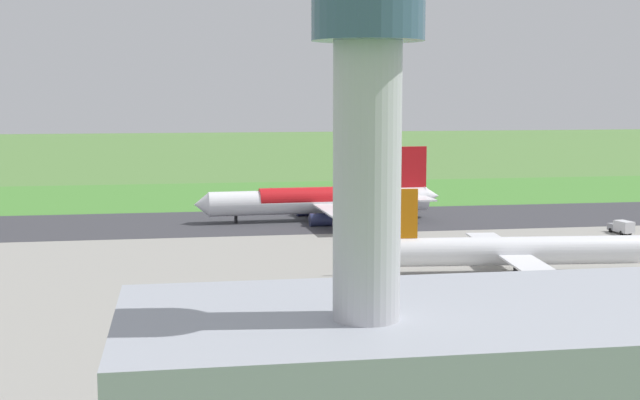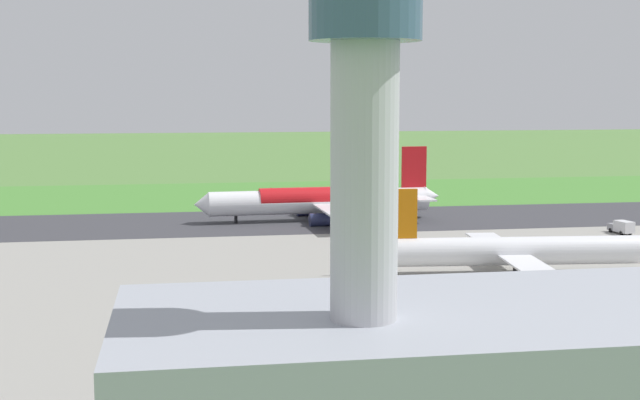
{
  "view_description": "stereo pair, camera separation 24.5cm",
  "coord_description": "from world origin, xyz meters",
  "px_view_note": "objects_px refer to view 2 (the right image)",
  "views": [
    {
      "loc": [
        33.51,
        183.25,
        28.03
      ],
      "look_at": [
        3.57,
        0.0,
        4.5
      ],
      "focal_mm": 48.71,
      "sensor_mm": 36.0,
      "label": 1
    },
    {
      "loc": [
        33.27,
        183.29,
        28.03
      ],
      "look_at": [
        3.57,
        0.0,
        4.5
      ],
      "focal_mm": 48.71,
      "sensor_mm": 36.0,
      "label": 2
    }
  ],
  "objects_px": {
    "airliner_parked_mid": "(514,250)",
    "service_car_followme": "(374,237)",
    "no_stopping_sign": "(271,192)",
    "service_truck_baggage": "(622,227)",
    "airliner_main": "(322,201)",
    "traffic_cone_orange": "(245,196)"
  },
  "relations": [
    {
      "from": "no_stopping_sign",
      "to": "traffic_cone_orange",
      "type": "relative_size",
      "value": 4.88
    },
    {
      "from": "airliner_parked_mid",
      "to": "no_stopping_sign",
      "type": "relative_size",
      "value": 16.96
    },
    {
      "from": "service_truck_baggage",
      "to": "service_car_followme",
      "type": "bearing_deg",
      "value": 0.15
    },
    {
      "from": "service_truck_baggage",
      "to": "no_stopping_sign",
      "type": "distance_m",
      "value": 92.14
    },
    {
      "from": "service_truck_baggage",
      "to": "airliner_parked_mid",
      "type": "bearing_deg",
      "value": 42.3
    },
    {
      "from": "airliner_main",
      "to": "no_stopping_sign",
      "type": "height_order",
      "value": "airliner_main"
    },
    {
      "from": "airliner_main",
      "to": "traffic_cone_orange",
      "type": "relative_size",
      "value": 98.37
    },
    {
      "from": "airliner_parked_mid",
      "to": "no_stopping_sign",
      "type": "bearing_deg",
      "value": -74.89
    },
    {
      "from": "airliner_parked_mid",
      "to": "no_stopping_sign",
      "type": "xyz_separation_m",
      "value": [
        27.0,
        -100.0,
        -2.04
      ]
    },
    {
      "from": "service_car_followme",
      "to": "traffic_cone_orange",
      "type": "distance_m",
      "value": 73.64
    },
    {
      "from": "no_stopping_sign",
      "to": "traffic_cone_orange",
      "type": "bearing_deg",
      "value": -23.53
    },
    {
      "from": "traffic_cone_orange",
      "to": "airliner_main",
      "type": "bearing_deg",
      "value": 106.81
    },
    {
      "from": "service_truck_baggage",
      "to": "no_stopping_sign",
      "type": "xyz_separation_m",
      "value": [
        62.02,
        -68.14,
        0.19
      ]
    },
    {
      "from": "airliner_parked_mid",
      "to": "service_car_followme",
      "type": "relative_size",
      "value": 10.02
    },
    {
      "from": "airliner_parked_mid",
      "to": "service_truck_baggage",
      "type": "bearing_deg",
      "value": -137.7
    },
    {
      "from": "airliner_main",
      "to": "airliner_parked_mid",
      "type": "bearing_deg",
      "value": 109.08
    },
    {
      "from": "airliner_main",
      "to": "traffic_cone_orange",
      "type": "distance_m",
      "value": 46.33
    },
    {
      "from": "no_stopping_sign",
      "to": "service_car_followme",
      "type": "bearing_deg",
      "value": 100.19
    },
    {
      "from": "no_stopping_sign",
      "to": "service_truck_baggage",
      "type": "bearing_deg",
      "value": 132.31
    },
    {
      "from": "no_stopping_sign",
      "to": "traffic_cone_orange",
      "type": "xyz_separation_m",
      "value": [
        6.65,
        -2.9,
        -1.31
      ]
    },
    {
      "from": "service_truck_baggage",
      "to": "traffic_cone_orange",
      "type": "relative_size",
      "value": 11.04
    },
    {
      "from": "airliner_main",
      "to": "no_stopping_sign",
      "type": "distance_m",
      "value": 41.91
    }
  ]
}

